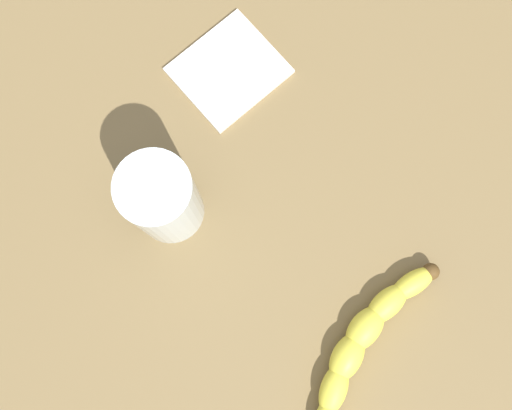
% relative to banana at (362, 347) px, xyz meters
% --- Properties ---
extents(wooden_tabletop, '(1.20, 1.20, 0.03)m').
position_rel_banana_xyz_m(wooden_tabletop, '(-0.10, 0.16, -0.03)').
color(wooden_tabletop, brown).
rests_on(wooden_tabletop, ground).
extents(banana, '(0.22, 0.12, 0.03)m').
position_rel_banana_xyz_m(banana, '(0.00, 0.00, 0.00)').
color(banana, yellow).
rests_on(banana, wooden_tabletop).
extents(smoothie_glass, '(0.07, 0.07, 0.13)m').
position_rel_banana_xyz_m(smoothie_glass, '(-0.10, 0.23, 0.05)').
color(smoothie_glass, silver).
rests_on(smoothie_glass, wooden_tabletop).
extents(folded_napkin, '(0.13, 0.12, 0.01)m').
position_rel_banana_xyz_m(folded_napkin, '(0.03, 0.34, -0.01)').
color(folded_napkin, white).
rests_on(folded_napkin, wooden_tabletop).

